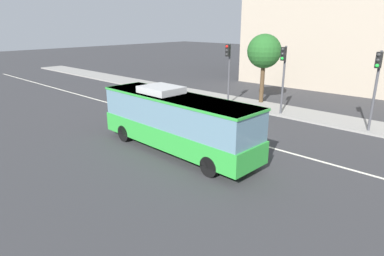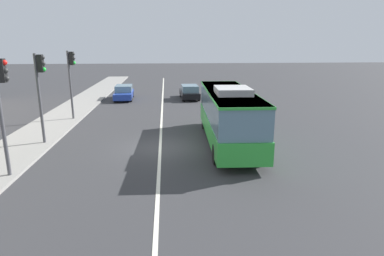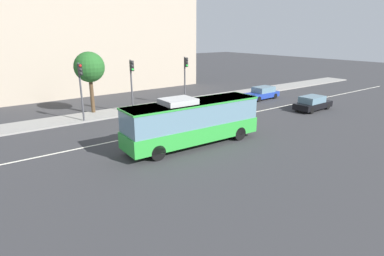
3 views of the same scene
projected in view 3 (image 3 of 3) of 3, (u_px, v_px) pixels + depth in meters
The scene contains 11 objects.
ground_plane at pixel (158, 132), 24.89m from camera, with size 160.00×160.00×0.00m, color #333335.
sidewalk_kerb at pixel (118, 112), 30.91m from camera, with size 80.00×3.37×0.14m, color gray.
lane_centre_line at pixel (158, 132), 24.89m from camera, with size 76.00×0.16×0.01m, color silver.
transit_bus at pixel (193, 120), 21.58m from camera, with size 10.07×2.82×3.46m.
sedan_black at pixel (313, 103), 31.84m from camera, with size 4.55×1.94×1.46m.
sedan_blue at pixel (262, 93), 37.26m from camera, with size 4.57×1.97×1.46m.
traffic_light_near_corner at pixel (132, 77), 29.53m from camera, with size 0.33×0.62×5.20m.
traffic_light_mid_block at pixel (81, 82), 26.61m from camera, with size 0.33×0.62×5.20m.
traffic_light_far_corner at pixel (186, 73), 33.08m from camera, with size 0.33×0.62×5.20m.
street_tree_kerbside_left at pixel (89, 68), 29.37m from camera, with size 2.85×2.85×5.95m.
office_block_background at pixel (85, 39), 45.05m from camera, with size 28.21×17.58×13.60m.
Camera 3 is at (-11.85, -20.72, 7.58)m, focal length 29.18 mm.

